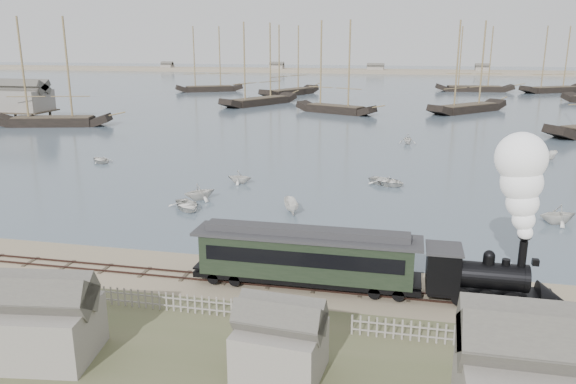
# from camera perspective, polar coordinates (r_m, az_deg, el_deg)

# --- Properties ---
(ground) EXTENTS (600.00, 600.00, 0.00)m
(ground) POSITION_cam_1_polar(r_m,az_deg,el_deg) (39.30, 0.29, -8.27)
(ground) COLOR tan
(ground) RESTS_ON ground
(harbor_water) EXTENTS (600.00, 336.00, 0.06)m
(harbor_water) POSITION_cam_1_polar(r_m,az_deg,el_deg) (206.01, 10.25, 10.57)
(harbor_water) COLOR #435261
(harbor_water) RESTS_ON ground
(rail_track) EXTENTS (120.00, 1.80, 0.16)m
(rail_track) POSITION_cam_1_polar(r_m,az_deg,el_deg) (37.49, -0.35, -9.40)
(rail_track) COLOR #35221D
(rail_track) RESTS_ON ground
(picket_fence_west) EXTENTS (19.00, 0.10, 1.20)m
(picket_fence_west) POSITION_cam_1_polar(r_m,az_deg,el_deg) (35.18, -12.80, -11.61)
(picket_fence_west) COLOR gray
(picket_fence_west) RESTS_ON ground
(picket_fence_east) EXTENTS (15.00, 0.10, 1.20)m
(picket_fence_east) POSITION_cam_1_polar(r_m,az_deg,el_deg) (32.28, 20.31, -14.82)
(picket_fence_east) COLOR gray
(picket_fence_east) RESTS_ON ground
(shed_left) EXTENTS (5.00, 4.00, 4.10)m
(shed_left) POSITION_cam_1_polar(r_m,az_deg,el_deg) (32.31, -23.27, -15.11)
(shed_left) COLOR gray
(shed_left) RESTS_ON ground
(shed_mid) EXTENTS (4.00, 3.50, 3.60)m
(shed_mid) POSITION_cam_1_polar(r_m,az_deg,el_deg) (28.56, -0.80, -18.00)
(shed_mid) COLOR gray
(shed_mid) RESTS_ON ground
(far_spit) EXTENTS (500.00, 20.00, 1.80)m
(far_spit) POSITION_cam_1_polar(r_m,az_deg,el_deg) (285.81, 10.90, 11.75)
(far_spit) COLOR tan
(far_spit) RESTS_ON ground
(locomotive) EXTENTS (8.19, 3.06, 10.21)m
(locomotive) POSITION_cam_1_polar(r_m,az_deg,el_deg) (35.58, 21.67, -3.84)
(locomotive) COLOR black
(locomotive) RESTS_ON ground
(passenger_coach) EXTENTS (14.66, 2.83, 3.56)m
(passenger_coach) POSITION_cam_1_polar(r_m,az_deg,el_deg) (36.37, 1.83, -6.43)
(passenger_coach) COLOR black
(passenger_coach) RESTS_ON ground
(beached_dinghy) EXTENTS (3.86, 4.59, 0.82)m
(beached_dinghy) POSITION_cam_1_polar(r_m,az_deg,el_deg) (40.16, 1.54, -7.11)
(beached_dinghy) COLOR silver
(beached_dinghy) RESTS_ON ground
(rowboat_0) EXTENTS (4.96, 4.80, 0.84)m
(rowboat_0) POSITION_cam_1_polar(r_m,az_deg,el_deg) (54.18, -10.24, -1.32)
(rowboat_0) COLOR silver
(rowboat_0) RESTS_ON harbor_water
(rowboat_1) EXTENTS (2.64, 2.99, 1.47)m
(rowboat_1) POSITION_cam_1_polar(r_m,az_deg,el_deg) (63.25, -4.94, 1.54)
(rowboat_1) COLOR silver
(rowboat_1) RESTS_ON harbor_water
(rowboat_2) EXTENTS (3.36, 2.29, 1.21)m
(rowboat_2) POSITION_cam_1_polar(r_m,az_deg,el_deg) (52.43, 0.29, -1.42)
(rowboat_2) COLOR silver
(rowboat_2) RESTS_ON harbor_water
(rowboat_3) EXTENTS (4.86, 5.29, 0.89)m
(rowboat_3) POSITION_cam_1_polar(r_m,az_deg,el_deg) (63.27, 10.04, 1.09)
(rowboat_3) COLOR silver
(rowboat_3) RESTS_ON harbor_water
(rowboat_4) EXTENTS (3.88, 4.15, 1.77)m
(rowboat_4) POSITION_cam_1_polar(r_m,az_deg,el_deg) (54.44, 25.72, -2.03)
(rowboat_4) COLOR silver
(rowboat_4) RESTS_ON harbor_water
(rowboat_5) EXTENTS (3.18, 3.53, 1.34)m
(rowboat_5) POSITION_cam_1_polar(r_m,az_deg,el_deg) (82.25, 24.83, 3.31)
(rowboat_5) COLOR silver
(rowboat_5) RESTS_ON harbor_water
(rowboat_6) EXTENTS (4.06, 4.27, 0.72)m
(rowboat_6) POSITION_cam_1_polar(r_m,az_deg,el_deg) (78.17, -18.52, 3.15)
(rowboat_6) COLOR silver
(rowboat_6) RESTS_ON harbor_water
(rowboat_7) EXTENTS (3.17, 2.76, 1.63)m
(rowboat_7) POSITION_cam_1_polar(r_m,az_deg,el_deg) (89.19, 12.06, 5.30)
(rowboat_7) COLOR silver
(rowboat_7) RESTS_ON harbor_water
(rowboat_8) EXTENTS (4.28, 4.30, 1.72)m
(rowboat_8) POSITION_cam_1_polar(r_m,az_deg,el_deg) (57.10, -8.98, 0.04)
(rowboat_8) COLOR silver
(rowboat_8) RESTS_ON harbor_water
(schooner_0) EXTENTS (21.64, 10.07, 20.00)m
(schooner_0) POSITION_cam_1_polar(r_m,az_deg,el_deg) (114.15, -23.22, 11.17)
(schooner_0) COLOR black
(schooner_0) RESTS_ON harbor_water
(schooner_1) EXTENTS (16.21, 23.14, 20.00)m
(schooner_1) POSITION_cam_1_polar(r_m,az_deg,el_deg) (141.42, -2.97, 12.88)
(schooner_1) COLOR black
(schooner_1) RESTS_ON harbor_water
(schooner_2) EXTENTS (19.04, 12.09, 20.00)m
(schooner_2) POSITION_cam_1_polar(r_m,az_deg,el_deg) (125.08, 4.92, 12.55)
(schooner_2) COLOR black
(schooner_2) RESTS_ON harbor_water
(schooner_3) EXTENTS (19.10, 20.26, 20.00)m
(schooner_3) POSITION_cam_1_polar(r_m,az_deg,el_deg) (132.66, 18.11, 12.02)
(schooner_3) COLOR black
(schooner_3) RESTS_ON harbor_water
(schooner_6) EXTENTS (20.46, 14.24, 20.00)m
(schooner_6) POSITION_cam_1_polar(r_m,az_deg,el_deg) (180.69, -8.10, 13.24)
(schooner_6) COLOR black
(schooner_6) RESTS_ON harbor_water
(schooner_7) EXTENTS (15.12, 22.83, 20.00)m
(schooner_7) POSITION_cam_1_polar(r_m,az_deg,el_deg) (167.14, 0.19, 13.24)
(schooner_7) COLOR black
(schooner_7) RESTS_ON harbor_water
(schooner_8) EXTENTS (23.95, 7.48, 20.00)m
(schooner_8) POSITION_cam_1_polar(r_m,az_deg,el_deg) (188.34, 18.64, 12.69)
(schooner_8) COLOR black
(schooner_8) RESTS_ON harbor_water
(schooner_9) EXTENTS (22.10, 16.74, 20.00)m
(schooner_9) POSITION_cam_1_polar(r_m,az_deg,el_deg) (194.05, 25.63, 12.07)
(schooner_9) COLOR black
(schooner_9) RESTS_ON harbor_water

